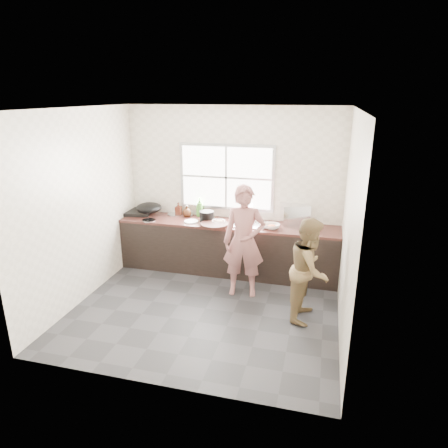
% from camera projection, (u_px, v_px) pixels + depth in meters
% --- Properties ---
extents(floor, '(3.60, 3.20, 0.01)m').
position_uv_depth(floor, '(206.00, 309.00, 5.59)').
color(floor, '#2B2B2E').
rests_on(floor, ground).
extents(ceiling, '(3.60, 3.20, 0.01)m').
position_uv_depth(ceiling, '(202.00, 108.00, 4.74)').
color(ceiling, silver).
rests_on(ceiling, wall_back).
extents(wall_back, '(3.60, 0.01, 2.70)m').
position_uv_depth(wall_back, '(233.00, 189.00, 6.64)').
color(wall_back, silver).
rests_on(wall_back, ground).
extents(wall_left, '(0.01, 3.20, 2.70)m').
position_uv_depth(wall_left, '(81.00, 207.00, 5.60)').
color(wall_left, silver).
rests_on(wall_left, ground).
extents(wall_right, '(0.01, 3.20, 2.70)m').
position_uv_depth(wall_right, '(349.00, 228.00, 4.74)').
color(wall_right, beige).
rests_on(wall_right, ground).
extents(wall_front, '(3.60, 0.01, 2.70)m').
position_uv_depth(wall_front, '(153.00, 266.00, 3.69)').
color(wall_front, silver).
rests_on(wall_front, ground).
extents(cabinet, '(3.60, 0.62, 0.82)m').
position_uv_depth(cabinet, '(228.00, 248.00, 6.65)').
color(cabinet, black).
rests_on(cabinet, floor).
extents(countertop, '(3.60, 0.64, 0.04)m').
position_uv_depth(countertop, '(228.00, 224.00, 6.51)').
color(countertop, '#3D1E19').
rests_on(countertop, cabinet).
extents(sink, '(0.55, 0.45, 0.02)m').
position_uv_depth(sink, '(249.00, 224.00, 6.42)').
color(sink, silver).
rests_on(sink, countertop).
extents(faucet, '(0.02, 0.02, 0.30)m').
position_uv_depth(faucet, '(251.00, 212.00, 6.56)').
color(faucet, silver).
rests_on(faucet, countertop).
extents(window_frame, '(1.60, 0.05, 1.10)m').
position_uv_depth(window_frame, '(227.00, 177.00, 6.59)').
color(window_frame, '#9EA0A5').
rests_on(window_frame, wall_back).
extents(window_glazing, '(1.50, 0.01, 1.00)m').
position_uv_depth(window_glazing, '(226.00, 178.00, 6.57)').
color(window_glazing, white).
rests_on(window_glazing, window_frame).
extents(woman, '(0.61, 0.44, 1.55)m').
position_uv_depth(woman, '(244.00, 245.00, 5.78)').
color(woman, '#A36561').
rests_on(woman, floor).
extents(person_side, '(0.61, 0.74, 1.38)m').
position_uv_depth(person_side, '(310.00, 269.00, 5.18)').
color(person_side, brown).
rests_on(person_side, floor).
extents(cutting_board, '(0.52, 0.52, 0.04)m').
position_uv_depth(cutting_board, '(214.00, 225.00, 6.35)').
color(cutting_board, black).
rests_on(cutting_board, countertop).
extents(cleaver, '(0.23, 0.22, 0.01)m').
position_uv_depth(cleaver, '(209.00, 219.00, 6.55)').
color(cleaver, silver).
rests_on(cleaver, cutting_board).
extents(bowl_mince, '(0.26, 0.26, 0.05)m').
position_uv_depth(bowl_mince, '(219.00, 222.00, 6.45)').
color(bowl_mince, silver).
rests_on(bowl_mince, countertop).
extents(bowl_crabs, '(0.24, 0.24, 0.06)m').
position_uv_depth(bowl_crabs, '(272.00, 227.00, 6.21)').
color(bowl_crabs, white).
rests_on(bowl_crabs, countertop).
extents(bowl_held, '(0.25, 0.25, 0.06)m').
position_uv_depth(bowl_held, '(266.00, 226.00, 6.24)').
color(bowl_held, silver).
rests_on(bowl_held, countertop).
extents(black_pot, '(0.31, 0.31, 0.17)m').
position_uv_depth(black_pot, '(207.00, 216.00, 6.56)').
color(black_pot, black).
rests_on(black_pot, countertop).
extents(plate_food, '(0.30, 0.30, 0.02)m').
position_uv_depth(plate_food, '(191.00, 221.00, 6.55)').
color(plate_food, white).
rests_on(plate_food, countertop).
extents(bottle_green, '(0.15, 0.15, 0.33)m').
position_uv_depth(bottle_green, '(200.00, 207.00, 6.80)').
color(bottle_green, '#448D2E').
rests_on(bottle_green, countertop).
extents(bottle_brown_tall, '(0.09, 0.09, 0.20)m').
position_uv_depth(bottle_brown_tall, '(178.00, 209.00, 6.91)').
color(bottle_brown_tall, '#491D12').
rests_on(bottle_brown_tall, countertop).
extents(bottle_brown_short, '(0.19, 0.19, 0.18)m').
position_uv_depth(bottle_brown_short, '(187.00, 211.00, 6.81)').
color(bottle_brown_short, '#3D1F0F').
rests_on(bottle_brown_short, countertop).
extents(glass_jar, '(0.06, 0.06, 0.09)m').
position_uv_depth(glass_jar, '(191.00, 213.00, 6.88)').
color(glass_jar, silver).
rests_on(glass_jar, countertop).
extents(burner, '(0.52, 0.52, 0.06)m').
position_uv_depth(burner, '(138.00, 212.00, 6.99)').
color(burner, black).
rests_on(burner, countertop).
extents(wok, '(0.46, 0.46, 0.17)m').
position_uv_depth(wok, '(149.00, 208.00, 6.84)').
color(wok, black).
rests_on(wok, burner).
extents(dish_rack, '(0.50, 0.42, 0.32)m').
position_uv_depth(dish_rack, '(295.00, 214.00, 6.42)').
color(dish_rack, silver).
rests_on(dish_rack, countertop).
extents(pot_lid_left, '(0.25, 0.25, 0.01)m').
position_uv_depth(pot_lid_left, '(149.00, 220.00, 6.62)').
color(pot_lid_left, '#BABBC1').
rests_on(pot_lid_left, countertop).
extents(pot_lid_right, '(0.30, 0.30, 0.01)m').
position_uv_depth(pot_lid_right, '(175.00, 214.00, 6.95)').
color(pot_lid_right, silver).
rests_on(pot_lid_right, countertop).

